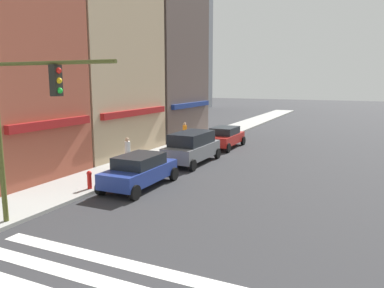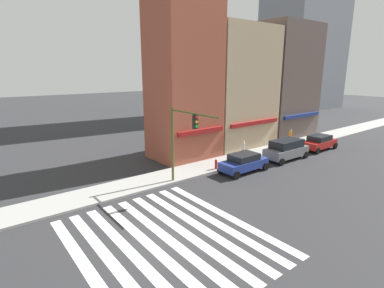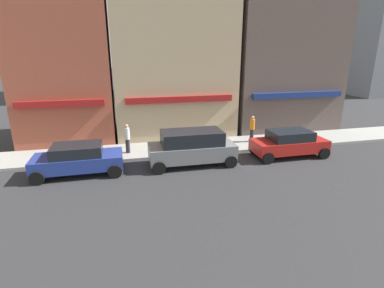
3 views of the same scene
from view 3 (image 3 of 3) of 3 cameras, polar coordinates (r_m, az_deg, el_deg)
The scene contains 7 objects.
storefront_row at distance 22.50m, azimuth -1.27°, elevation 19.99°, with size 23.22×5.30×15.74m.
sedan_blue at distance 16.26m, azimuth -20.87°, elevation -2.66°, with size 4.41×2.02×1.59m.
suv_grey at distance 16.42m, azimuth -0.02°, elevation -0.56°, with size 4.72×2.12×1.94m.
sedan_red at distance 18.69m, azimuth 18.03°, elevation 0.21°, with size 4.41×2.02×1.59m.
pedestrian_white_shirt at distance 18.34m, azimuth -12.23°, elevation 1.11°, with size 0.32×0.32×1.77m.
pedestrian_orange_vest at distance 20.55m, azimuth 11.37°, elevation 2.94°, with size 0.32×0.32×1.77m.
fire_hydrant at distance 18.21m, azimuth -25.20°, elevation -1.84°, with size 0.24×0.24×0.84m.
Camera 3 is at (13.18, -10.49, 6.14)m, focal length 28.00 mm.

